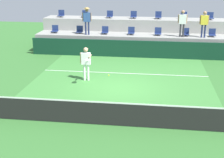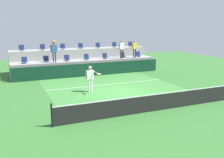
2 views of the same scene
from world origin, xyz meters
name	(u,v)px [view 1 (image 1 of 2)]	position (x,y,z in m)	size (l,w,h in m)	color
ground_plane	(119,88)	(0.00, 0.00, 0.00)	(40.00, 40.00, 0.00)	#336B2D
court_inner_paint	(121,81)	(0.00, 1.00, 0.00)	(9.00, 10.00, 0.01)	#3D7F38
court_service_line	(124,73)	(0.00, 2.40, 0.01)	(9.00, 0.06, 0.00)	white
tennis_net	(107,113)	(0.00, -4.00, 0.50)	(10.48, 0.08, 1.07)	black
sponsor_backboard	(130,49)	(0.00, 6.00, 0.55)	(13.00, 0.16, 1.10)	#0F3323
seating_tier_lower	(131,44)	(0.00, 7.30, 0.62)	(13.00, 1.80, 1.25)	gray
seating_tier_upper	(133,33)	(0.00, 9.10, 1.05)	(13.00, 1.80, 2.10)	gray
stadium_chair_lower_far_left	(55,30)	(-5.33, 7.23, 1.46)	(0.44, 0.40, 0.52)	#2D2D33
stadium_chair_lower_left	(79,30)	(-3.58, 7.23, 1.46)	(0.44, 0.40, 0.52)	#2D2D33
stadium_chair_lower_mid_left	(105,31)	(-1.80, 7.23, 1.46)	(0.44, 0.40, 0.52)	#2D2D33
stadium_chair_lower_center	(131,31)	(-0.01, 7.23, 1.46)	(0.44, 0.40, 0.52)	#2D2D33
stadium_chair_lower_mid_right	(158,32)	(1.78, 7.23, 1.46)	(0.44, 0.40, 0.52)	#2D2D33
stadium_chair_lower_right	(186,33)	(3.59, 7.23, 1.46)	(0.44, 0.40, 0.52)	#2D2D33
stadium_chair_lower_far_right	(212,33)	(5.29, 7.23, 1.46)	(0.44, 0.40, 0.52)	#2D2D33
stadium_chair_upper_far_left	(61,14)	(-5.36, 9.03, 2.31)	(0.44, 0.40, 0.52)	#2D2D33
stadium_chair_upper_left	(85,15)	(-3.56, 9.03, 2.31)	(0.44, 0.40, 0.52)	#2D2D33
stadium_chair_upper_mid_left	(110,15)	(-1.73, 9.03, 2.31)	(0.44, 0.40, 0.52)	#2D2D33
stadium_chair_upper_center	(134,15)	(0.00, 9.03, 2.31)	(0.44, 0.40, 0.52)	#2D2D33
stadium_chair_upper_mid_right	(158,16)	(1.76, 9.03, 2.31)	(0.44, 0.40, 0.52)	#2D2D33
stadium_chair_upper_right	(184,16)	(3.54, 9.03, 2.31)	(0.44, 0.40, 0.52)	#2D2D33
stadium_chair_upper_far_right	(210,17)	(5.35, 9.03, 2.31)	(0.44, 0.40, 0.52)	#2D2D33
tennis_player	(86,61)	(-1.79, 0.91, 1.06)	(0.70, 1.19, 1.72)	white
spectator_with_hat	(87,18)	(-2.96, 6.85, 2.37)	(0.61, 0.47, 1.81)	navy
spectator_leaning_on_rail	(182,21)	(3.30, 6.85, 2.30)	(0.60, 0.24, 1.73)	#2D2D33
spectator_in_grey	(204,22)	(4.66, 6.85, 2.27)	(0.59, 0.23, 1.69)	navy
tennis_ball	(109,75)	(-0.40, -0.71, 0.85)	(0.07, 0.07, 0.07)	#CCE033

